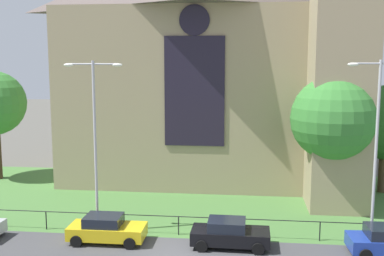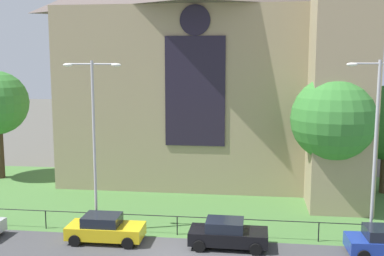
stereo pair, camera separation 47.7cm
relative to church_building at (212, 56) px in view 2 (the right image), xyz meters
The scene contains 9 objects.
ground 12.08m from the church_building, 94.70° to the right, with size 160.00×160.00×0.00m, color #56544C.
grass_verge 13.23m from the church_building, 93.58° to the right, with size 120.00×20.00×0.01m, color #477538.
church_building is the anchor object (origin of this frame).
iron_railing 16.68m from the church_building, 93.20° to the right, with size 31.87×0.07×1.13m.
tree_right_near 12.60m from the church_building, 43.23° to the right, with size 5.60×5.60×9.00m.
streetlamp_near 15.54m from the church_building, 111.70° to the right, with size 3.37×0.26×9.98m.
streetlamp_far 17.57m from the church_building, 54.56° to the right, with size 3.37×0.26×10.03m.
parked_car_yellow 18.61m from the church_building, 106.71° to the right, with size 4.21×2.04×1.51m.
parked_car_black 18.10m from the church_building, 81.77° to the right, with size 4.22×2.06×1.51m.
Camera 2 is at (3.96, -23.41, 10.08)m, focal length 44.47 mm.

